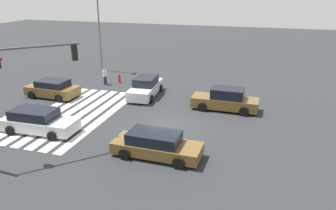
# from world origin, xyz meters

# --- Properties ---
(ground_plane) EXTENTS (114.46, 114.46, 0.00)m
(ground_plane) POSITION_xyz_m (0.00, 0.00, 0.00)
(ground_plane) COLOR #2B2D30
(crosswalk_markings) EXTENTS (11.32, 5.35, 0.01)m
(crosswalk_markings) POSITION_xyz_m (0.00, -7.09, 0.00)
(crosswalk_markings) COLOR silver
(crosswalk_markings) RESTS_ON ground_plane
(traffic_signal_mast) EXTENTS (4.18, 4.18, 6.11)m
(traffic_signal_mast) POSITION_xyz_m (6.62, -6.62, 4.39)
(traffic_signal_mast) COLOR #47474C
(traffic_signal_mast) RESTS_ON ground_plane
(car_0) EXTENTS (4.95, 2.29, 1.61)m
(car_0) POSITION_xyz_m (-5.41, -3.59, 0.74)
(car_0) COLOR silver
(car_0) RESTS_ON ground_plane
(car_1) EXTENTS (2.36, 4.34, 1.46)m
(car_1) POSITION_xyz_m (-2.87, -10.86, 0.71)
(car_1) COLOR brown
(car_1) RESTS_ON ground_plane
(car_2) EXTENTS (2.04, 4.88, 1.68)m
(car_2) POSITION_xyz_m (-4.00, 3.26, 0.77)
(car_2) COLOR brown
(car_2) RESTS_ON ground_plane
(car_3) EXTENTS (2.20, 4.83, 1.47)m
(car_3) POSITION_xyz_m (3.30, -7.57, 0.71)
(car_3) COLOR silver
(car_3) RESTS_ON ground_plane
(car_4) EXTENTS (2.17, 4.90, 1.39)m
(car_4) POSITION_xyz_m (4.18, 0.58, 0.67)
(car_4) COLOR brown
(car_4) RESTS_ON ground_plane
(pedestrian) EXTENTS (0.42, 0.40, 1.57)m
(pedestrian) POSITION_xyz_m (-7.44, -8.39, 0.87)
(pedestrian) COLOR #232842
(pedestrian) RESTS_ON ground_plane
(street_light_pole_a) EXTENTS (0.80, 0.36, 9.36)m
(street_light_pole_a) POSITION_xyz_m (-12.23, -11.22, 5.50)
(street_light_pole_a) COLOR slate
(street_light_pole_a) RESTS_ON ground_plane
(fire_hydrant) EXTENTS (0.22, 0.22, 0.86)m
(fire_hydrant) POSITION_xyz_m (-8.38, -7.37, 0.43)
(fire_hydrant) COLOR red
(fire_hydrant) RESTS_ON ground_plane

